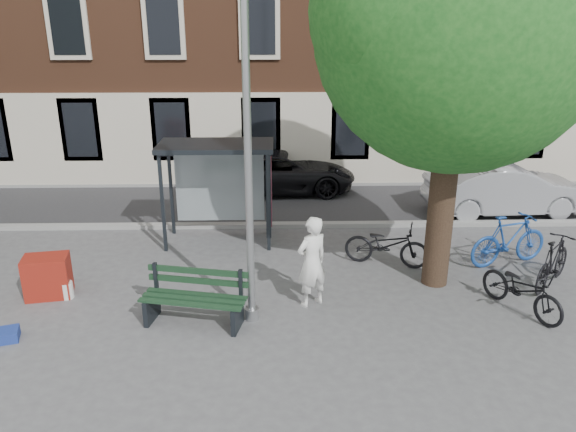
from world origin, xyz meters
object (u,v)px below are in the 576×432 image
at_px(car_silver, 506,189).
at_px(red_stand, 48,276).
at_px(bench, 195,300).
at_px(notice_sign, 437,208).
at_px(lamppost, 249,183).
at_px(car_dark, 281,171).
at_px(bike_d, 553,262).
at_px(bike_c, 522,289).
at_px(bus_shelter, 233,170).
at_px(painter, 312,262).
at_px(bike_a, 387,244).
at_px(bike_b, 509,240).

xyz_separation_m(car_silver, red_stand, (-11.60, -4.95, -0.32)).
distance_m(bench, notice_sign, 5.97).
bearing_deg(lamppost, notice_sign, 30.49).
bearing_deg(car_dark, bike_d, -143.55).
bearing_deg(notice_sign, bike_c, -85.50).
bearing_deg(lamppost, bike_c, 1.83).
xyz_separation_m(bus_shelter, bench, (-0.48, -4.21, -1.44)).
xyz_separation_m(bus_shelter, notice_sign, (4.82, -1.63, -0.50)).
height_order(bus_shelter, bike_d, bus_shelter).
relative_size(bus_shelter, car_silver, 0.61).
relative_size(bike_c, bike_d, 1.02).
bearing_deg(bench, painter, 27.98).
distance_m(bike_c, notice_sign, 2.74).
height_order(bus_shelter, painter, bus_shelter).
relative_size(bike_a, bike_b, 0.95).
bearing_deg(car_silver, lamppost, 125.99).
relative_size(painter, notice_sign, 0.99).
height_order(bike_a, red_stand, bike_a).
relative_size(bench, car_dark, 0.43).
relative_size(painter, bike_a, 0.97).
relative_size(bike_b, bike_c, 1.09).
relative_size(lamppost, notice_sign, 3.14).
relative_size(bus_shelter, painter, 1.48).
distance_m(red_stand, notice_sign, 8.71).
bearing_deg(car_dark, red_stand, 142.76).
distance_m(bike_d, red_stand, 10.83).
bearing_deg(notice_sign, painter, -169.59).
relative_size(bike_d, red_stand, 2.10).
relative_size(bike_a, red_stand, 2.20).
relative_size(bus_shelter, red_stand, 3.17).
distance_m(bike_a, red_stand, 7.55).
bearing_deg(red_stand, lamppost, -13.67).
xyz_separation_m(bike_a, car_dark, (-2.43, 5.93, 0.16)).
bearing_deg(painter, car_silver, -170.86).
bearing_deg(bike_a, painter, 152.70).
bearing_deg(bike_d, lamppost, 54.87).
distance_m(bench, car_silver, 10.36).
bearing_deg(bike_d, bike_c, 88.18).
bearing_deg(lamppost, bike_b, 22.07).
height_order(painter, bike_b, painter).
distance_m(painter, bike_d, 5.36).
distance_m(lamppost, notice_sign, 5.07).
bearing_deg(bike_d, notice_sign, 16.22).
relative_size(bike_a, car_silver, 0.43).
bearing_deg(car_dark, lamppost, 172.49).
relative_size(bike_d, car_dark, 0.39).
xyz_separation_m(lamppost, car_silver, (7.27, 6.00, -2.02)).
height_order(lamppost, car_silver, lamppost).
height_order(bus_shelter, car_silver, bus_shelter).
bearing_deg(bike_b, lamppost, 94.39).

